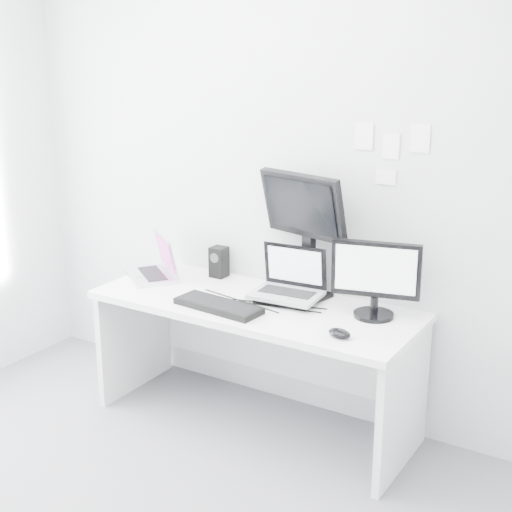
# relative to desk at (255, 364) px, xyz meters

# --- Properties ---
(back_wall) EXTENTS (3.60, 0.00, 3.60)m
(back_wall) POSITION_rel_desk_xyz_m (0.00, 0.35, 0.99)
(back_wall) COLOR #B6B9BB
(back_wall) RESTS_ON ground
(desk) EXTENTS (1.80, 0.70, 0.73)m
(desk) POSITION_rel_desk_xyz_m (0.00, 0.00, 0.00)
(desk) COLOR white
(desk) RESTS_ON ground
(macbook) EXTENTS (0.44, 0.43, 0.27)m
(macbook) POSITION_rel_desk_xyz_m (-0.75, 0.03, 0.50)
(macbook) COLOR silver
(macbook) RESTS_ON desk
(speaker) EXTENTS (0.11, 0.11, 0.18)m
(speaker) POSITION_rel_desk_xyz_m (-0.41, 0.26, 0.46)
(speaker) COLOR black
(speaker) RESTS_ON desk
(dell_laptop) EXTENTS (0.39, 0.31, 0.30)m
(dell_laptop) POSITION_rel_desk_xyz_m (0.14, 0.09, 0.52)
(dell_laptop) COLOR #9EA0A5
(dell_laptop) RESTS_ON desk
(rear_monitor) EXTENTS (0.55, 0.30, 0.71)m
(rear_monitor) POSITION_rel_desk_xyz_m (0.18, 0.24, 0.72)
(rear_monitor) COLOR black
(rear_monitor) RESTS_ON desk
(samsung_monitor) EXTENTS (0.49, 0.31, 0.41)m
(samsung_monitor) POSITION_rel_desk_xyz_m (0.63, 0.14, 0.57)
(samsung_monitor) COLOR black
(samsung_monitor) RESTS_ON desk
(keyboard) EXTENTS (0.50, 0.22, 0.03)m
(keyboard) POSITION_rel_desk_xyz_m (-0.11, -0.19, 0.38)
(keyboard) COLOR black
(keyboard) RESTS_ON desk
(mouse) EXTENTS (0.14, 0.11, 0.04)m
(mouse) POSITION_rel_desk_xyz_m (0.60, -0.20, 0.39)
(mouse) COLOR black
(mouse) RESTS_ON desk
(wall_note_0) EXTENTS (0.10, 0.00, 0.14)m
(wall_note_0) POSITION_rel_desk_xyz_m (0.45, 0.34, 1.26)
(wall_note_0) COLOR white
(wall_note_0) RESTS_ON back_wall
(wall_note_1) EXTENTS (0.09, 0.00, 0.13)m
(wall_note_1) POSITION_rel_desk_xyz_m (0.60, 0.34, 1.22)
(wall_note_1) COLOR white
(wall_note_1) RESTS_ON back_wall
(wall_note_2) EXTENTS (0.10, 0.00, 0.14)m
(wall_note_2) POSITION_rel_desk_xyz_m (0.75, 0.34, 1.26)
(wall_note_2) COLOR white
(wall_note_2) RESTS_ON back_wall
(wall_note_3) EXTENTS (0.11, 0.00, 0.08)m
(wall_note_3) POSITION_rel_desk_xyz_m (0.58, 0.34, 1.05)
(wall_note_3) COLOR white
(wall_note_3) RESTS_ON back_wall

